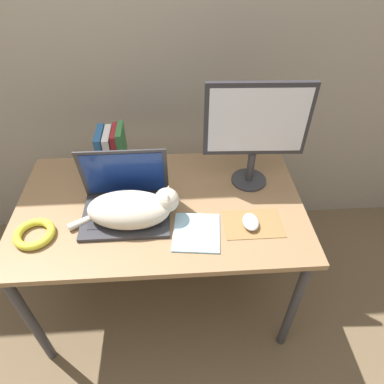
{
  "coord_description": "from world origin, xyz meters",
  "views": [
    {
      "loc": [
        0.08,
        -0.75,
        1.84
      ],
      "look_at": [
        0.15,
        0.35,
        0.84
      ],
      "focal_mm": 32.0,
      "sensor_mm": 36.0,
      "label": 1
    }
  ],
  "objects_px": {
    "external_monitor": "(256,128)",
    "notepad": "(197,232)",
    "cable_coil": "(34,234)",
    "webcam": "(148,155)",
    "computer_mouse": "(251,222)",
    "book_row": "(112,150)",
    "laptop": "(126,202)",
    "cat": "(133,209)"
  },
  "relations": [
    {
      "from": "notepad",
      "to": "laptop",
      "type": "bearing_deg",
      "value": 153.64
    },
    {
      "from": "webcam",
      "to": "computer_mouse",
      "type": "bearing_deg",
      "value": -46.94
    },
    {
      "from": "cat",
      "to": "external_monitor",
      "type": "xyz_separation_m",
      "value": [
        0.55,
        0.23,
        0.23
      ]
    },
    {
      "from": "cable_coil",
      "to": "webcam",
      "type": "distance_m",
      "value": 0.67
    },
    {
      "from": "cable_coil",
      "to": "notepad",
      "type": "xyz_separation_m",
      "value": [
        0.67,
        -0.02,
        -0.01
      ]
    },
    {
      "from": "book_row",
      "to": "cable_coil",
      "type": "distance_m",
      "value": 0.55
    },
    {
      "from": "cat",
      "to": "book_row",
      "type": "xyz_separation_m",
      "value": [
        -0.12,
        0.39,
        0.04
      ]
    },
    {
      "from": "book_row",
      "to": "computer_mouse",
      "type": "bearing_deg",
      "value": -35.75
    },
    {
      "from": "book_row",
      "to": "laptop",
      "type": "bearing_deg",
      "value": -75.13
    },
    {
      "from": "notepad",
      "to": "webcam",
      "type": "distance_m",
      "value": 0.56
    },
    {
      "from": "cable_coil",
      "to": "webcam",
      "type": "bearing_deg",
      "value": 46.91
    },
    {
      "from": "computer_mouse",
      "to": "book_row",
      "type": "xyz_separation_m",
      "value": [
        -0.62,
        0.45,
        0.09
      ]
    },
    {
      "from": "laptop",
      "to": "notepad",
      "type": "relative_size",
      "value": 1.62
    },
    {
      "from": "cat",
      "to": "notepad",
      "type": "height_order",
      "value": "cat"
    },
    {
      "from": "notepad",
      "to": "webcam",
      "type": "xyz_separation_m",
      "value": [
        -0.22,
        0.51,
        0.04
      ]
    },
    {
      "from": "cat",
      "to": "computer_mouse",
      "type": "height_order",
      "value": "cat"
    },
    {
      "from": "book_row",
      "to": "webcam",
      "type": "bearing_deg",
      "value": 10.61
    },
    {
      "from": "book_row",
      "to": "cable_coil",
      "type": "height_order",
      "value": "book_row"
    },
    {
      "from": "external_monitor",
      "to": "cable_coil",
      "type": "bearing_deg",
      "value": -162.52
    },
    {
      "from": "external_monitor",
      "to": "notepad",
      "type": "bearing_deg",
      "value": -131.17
    },
    {
      "from": "computer_mouse",
      "to": "webcam",
      "type": "height_order",
      "value": "webcam"
    },
    {
      "from": "external_monitor",
      "to": "laptop",
      "type": "bearing_deg",
      "value": -163.46
    },
    {
      "from": "laptop",
      "to": "webcam",
      "type": "xyz_separation_m",
      "value": [
        0.09,
        0.36,
        -0.01
      ]
    },
    {
      "from": "computer_mouse",
      "to": "cable_coil",
      "type": "height_order",
      "value": "computer_mouse"
    },
    {
      "from": "cat",
      "to": "notepad",
      "type": "relative_size",
      "value": 2.04
    },
    {
      "from": "external_monitor",
      "to": "notepad",
      "type": "distance_m",
      "value": 0.52
    },
    {
      "from": "external_monitor",
      "to": "webcam",
      "type": "relative_size",
      "value": 7.48
    },
    {
      "from": "laptop",
      "to": "cable_coil",
      "type": "relative_size",
      "value": 2.25
    },
    {
      "from": "laptop",
      "to": "webcam",
      "type": "height_order",
      "value": "laptop"
    },
    {
      "from": "external_monitor",
      "to": "book_row",
      "type": "height_order",
      "value": "external_monitor"
    },
    {
      "from": "cat",
      "to": "computer_mouse",
      "type": "bearing_deg",
      "value": -6.84
    },
    {
      "from": "external_monitor",
      "to": "webcam",
      "type": "height_order",
      "value": "external_monitor"
    },
    {
      "from": "cat",
      "to": "notepad",
      "type": "xyz_separation_m",
      "value": [
        0.27,
        -0.09,
        -0.07
      ]
    },
    {
      "from": "notepad",
      "to": "book_row",
      "type": "bearing_deg",
      "value": 129.12
    },
    {
      "from": "external_monitor",
      "to": "computer_mouse",
      "type": "height_order",
      "value": "external_monitor"
    },
    {
      "from": "laptop",
      "to": "computer_mouse",
      "type": "bearing_deg",
      "value": -12.6
    },
    {
      "from": "cable_coil",
      "to": "webcam",
      "type": "relative_size",
      "value": 2.47
    },
    {
      "from": "webcam",
      "to": "external_monitor",
      "type": "bearing_deg",
      "value": -20.68
    },
    {
      "from": "book_row",
      "to": "webcam",
      "type": "relative_size",
      "value": 3.36
    },
    {
      "from": "computer_mouse",
      "to": "cat",
      "type": "bearing_deg",
      "value": 173.16
    },
    {
      "from": "laptop",
      "to": "webcam",
      "type": "relative_size",
      "value": 5.56
    },
    {
      "from": "cable_coil",
      "to": "book_row",
      "type": "bearing_deg",
      "value": 58.14
    }
  ]
}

